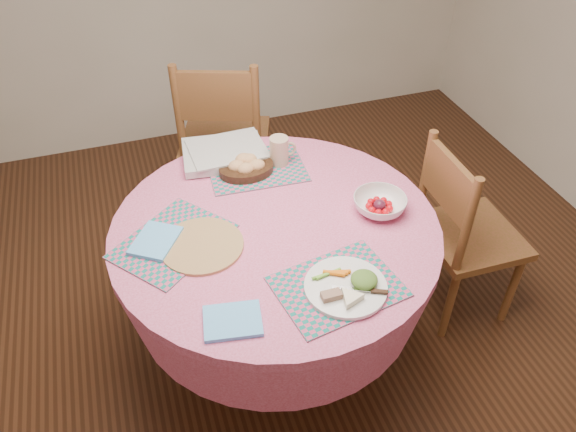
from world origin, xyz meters
name	(u,v)px	position (x,y,z in m)	size (l,w,h in m)	color
ground	(278,348)	(0.00, 0.00, 0.00)	(4.00, 4.00, 0.00)	#331C0F
dining_table	(276,262)	(0.00, 0.00, 0.56)	(1.24, 1.24, 0.75)	pink
chair_right	(463,231)	(0.87, 0.00, 0.47)	(0.41, 0.43, 0.91)	brown
chair_back	(224,138)	(0.03, 1.02, 0.52)	(0.58, 0.57, 1.00)	brown
placemat_front	(338,287)	(0.10, -0.37, 0.75)	(0.40, 0.30, 0.01)	#14766D
placemat_left	(173,241)	(-0.38, 0.03, 0.75)	(0.40, 0.30, 0.01)	#14766D
placemat_back	(256,168)	(0.03, 0.37, 0.75)	(0.40, 0.30, 0.01)	#14766D
wicker_trivet	(202,245)	(-0.29, -0.03, 0.76)	(0.30, 0.30, 0.01)	#AF874B
napkin_near	(233,321)	(-0.26, -0.40, 0.76)	(0.18, 0.14, 0.01)	#63B7FF
napkin_far	(156,241)	(-0.44, 0.04, 0.76)	(0.18, 0.14, 0.01)	#63B7FF
dinner_plate	(348,286)	(0.13, -0.39, 0.77)	(0.28, 0.28, 0.05)	white
bread_bowl	(246,166)	(-0.02, 0.35, 0.79)	(0.23, 0.23, 0.08)	black
latte_mug	(280,151)	(0.14, 0.38, 0.82)	(0.12, 0.08, 0.12)	tan
fruit_bowl	(380,204)	(0.40, -0.05, 0.78)	(0.23, 0.23, 0.06)	white
newspaper_stack	(224,153)	(-0.08, 0.49, 0.78)	(0.37, 0.31, 0.04)	silver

